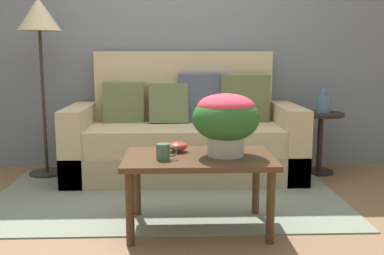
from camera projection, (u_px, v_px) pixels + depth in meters
The scene contains 11 objects.
ground_plane at pixel (167, 200), 3.45m from camera, with size 14.00×14.00×0.00m, color brown.
wall_back at pixel (168, 33), 4.41m from camera, with size 6.40×0.12×2.64m, color slate.
area_rug at pixel (168, 195), 3.55m from camera, with size 2.69×1.63×0.01m, color gray.
couch at pixel (185, 137), 4.12m from camera, with size 2.07×0.85×1.14m.
coffee_table at pixel (199, 166), 2.82m from camera, with size 0.93×0.60×0.48m.
side_table at pixel (320, 132), 4.18m from camera, with size 0.42×0.42×0.57m.
floor_lamp at pixel (39, 28), 3.96m from camera, with size 0.38×0.38×1.60m.
potted_plant at pixel (226, 118), 2.78m from camera, with size 0.42×0.42×0.39m.
coffee_mug at pixel (164, 152), 2.71m from camera, with size 0.13×0.08×0.10m.
snack_bowl at pixel (178, 146), 2.93m from camera, with size 0.13×0.13×0.07m.
table_vase at pixel (323, 103), 4.15m from camera, with size 0.13×0.13×0.23m.
Camera 1 is at (0.07, -3.32, 1.11)m, focal length 41.98 mm.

